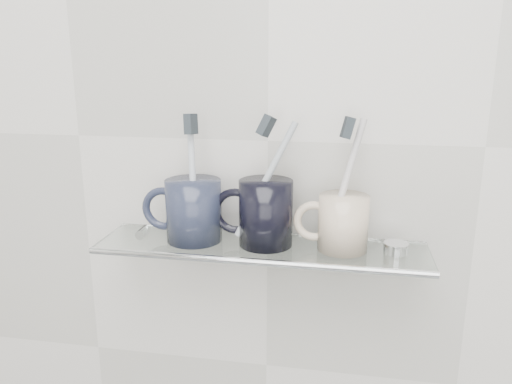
% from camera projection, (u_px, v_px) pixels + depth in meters
% --- Properties ---
extents(wall_back, '(2.50, 0.00, 2.50)m').
position_uv_depth(wall_back, '(268.00, 141.00, 0.78)').
color(wall_back, beige).
rests_on(wall_back, ground).
extents(shelf_glass, '(0.50, 0.12, 0.01)m').
position_uv_depth(shelf_glass, '(261.00, 248.00, 0.76)').
color(shelf_glass, silver).
rests_on(shelf_glass, wall_back).
extents(shelf_rail, '(0.50, 0.01, 0.01)m').
position_uv_depth(shelf_rail, '(254.00, 262.00, 0.71)').
color(shelf_rail, silver).
rests_on(shelf_rail, shelf_glass).
extents(bracket_left, '(0.02, 0.03, 0.02)m').
position_uv_depth(bracket_left, '(143.00, 235.00, 0.84)').
color(bracket_left, silver).
rests_on(bracket_left, wall_back).
extents(bracket_right, '(0.02, 0.03, 0.02)m').
position_uv_depth(bracket_right, '(400.00, 252.00, 0.77)').
color(bracket_right, silver).
rests_on(bracket_right, wall_back).
extents(mug_left, '(0.11, 0.11, 0.10)m').
position_uv_depth(mug_left, '(194.00, 210.00, 0.77)').
color(mug_left, '#181E30').
rests_on(mug_left, shelf_glass).
extents(mug_left_handle, '(0.07, 0.01, 0.07)m').
position_uv_depth(mug_left_handle, '(164.00, 209.00, 0.78)').
color(mug_left_handle, '#181E30').
rests_on(mug_left_handle, mug_left).
extents(toothbrush_left, '(0.02, 0.03, 0.19)m').
position_uv_depth(toothbrush_left, '(193.00, 177.00, 0.75)').
color(toothbrush_left, silver).
rests_on(toothbrush_left, mug_left).
extents(bristles_left, '(0.02, 0.03, 0.03)m').
position_uv_depth(bristles_left, '(191.00, 124.00, 0.73)').
color(bristles_left, '#242B30').
rests_on(bristles_left, toothbrush_left).
extents(mug_center, '(0.10, 0.10, 0.10)m').
position_uv_depth(mug_center, '(266.00, 213.00, 0.75)').
color(mug_center, black).
rests_on(mug_center, shelf_glass).
extents(mug_center_handle, '(0.07, 0.01, 0.07)m').
position_uv_depth(mug_center_handle, '(236.00, 211.00, 0.76)').
color(mug_center_handle, black).
rests_on(mug_center_handle, mug_center).
extents(toothbrush_center, '(0.09, 0.04, 0.18)m').
position_uv_depth(toothbrush_center, '(266.00, 180.00, 0.73)').
color(toothbrush_center, '#97A4AB').
rests_on(toothbrush_center, mug_center).
extents(bristles_center, '(0.03, 0.03, 0.04)m').
position_uv_depth(bristles_center, '(266.00, 126.00, 0.71)').
color(bristles_center, '#242B30').
rests_on(bristles_center, toothbrush_center).
extents(mug_right, '(0.09, 0.09, 0.08)m').
position_uv_depth(mug_right, '(343.00, 223.00, 0.73)').
color(mug_right, beige).
rests_on(mug_right, shelf_glass).
extents(mug_right_handle, '(0.06, 0.01, 0.06)m').
position_uv_depth(mug_right_handle, '(314.00, 221.00, 0.74)').
color(mug_right_handle, beige).
rests_on(mug_right_handle, mug_right).
extents(toothbrush_right, '(0.06, 0.04, 0.19)m').
position_uv_depth(toothbrush_right, '(345.00, 183.00, 0.72)').
color(toothbrush_right, beige).
rests_on(toothbrush_right, mug_right).
extents(bristles_right, '(0.02, 0.03, 0.03)m').
position_uv_depth(bristles_right, '(348.00, 128.00, 0.69)').
color(bristles_right, '#242B30').
rests_on(bristles_right, toothbrush_right).
extents(chrome_cap, '(0.04, 0.04, 0.02)m').
position_uv_depth(chrome_cap, '(396.00, 248.00, 0.73)').
color(chrome_cap, silver).
rests_on(chrome_cap, shelf_glass).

